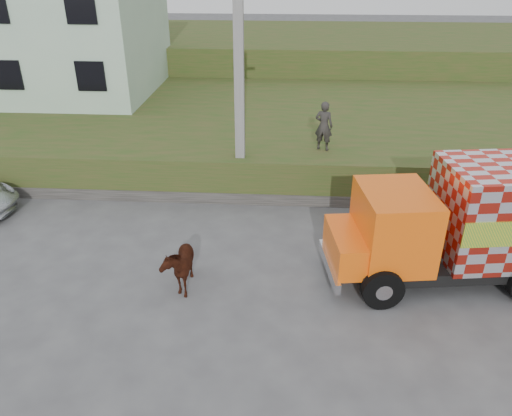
# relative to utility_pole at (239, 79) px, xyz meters

# --- Properties ---
(ground) EXTENTS (120.00, 120.00, 0.00)m
(ground) POSITION_rel_utility_pole_xyz_m (1.00, -4.60, -4.08)
(ground) COLOR #474749
(ground) RESTS_ON ground
(embankment) EXTENTS (40.00, 12.00, 1.50)m
(embankment) POSITION_rel_utility_pole_xyz_m (1.00, 5.40, -3.33)
(embankment) COLOR #2A4B19
(embankment) RESTS_ON ground
(embankment_far) EXTENTS (40.00, 12.00, 3.00)m
(embankment_far) POSITION_rel_utility_pole_xyz_m (1.00, 17.40, -2.58)
(embankment_far) COLOR #2A4B19
(embankment_far) RESTS_ON ground
(retaining_strip) EXTENTS (16.00, 0.50, 0.40)m
(retaining_strip) POSITION_rel_utility_pole_xyz_m (-1.00, -0.40, -3.88)
(retaining_strip) COLOR #595651
(retaining_strip) RESTS_ON ground
(building) EXTENTS (10.00, 8.00, 6.00)m
(building) POSITION_rel_utility_pole_xyz_m (-10.00, 8.40, 0.42)
(building) COLOR #B2D1B5
(building) RESTS_ON embankment
(utility_pole) EXTENTS (1.20, 0.30, 8.00)m
(utility_pole) POSITION_rel_utility_pole_xyz_m (0.00, 0.00, 0.00)
(utility_pole) COLOR gray
(utility_pole) RESTS_ON ground
(cargo_truck) EXTENTS (7.29, 3.24, 3.15)m
(cargo_truck) POSITION_rel_utility_pole_xyz_m (6.60, -4.35, -2.45)
(cargo_truck) COLOR black
(cargo_truck) RESTS_ON ground
(cow) EXTENTS (0.84, 1.62, 1.32)m
(cow) POSITION_rel_utility_pole_xyz_m (-1.08, -5.27, -3.41)
(cow) COLOR #381E0E
(cow) RESTS_ON ground
(pedestrian) EXTENTS (0.71, 0.58, 1.70)m
(pedestrian) POSITION_rel_utility_pole_xyz_m (2.78, 0.85, -1.73)
(pedestrian) COLOR #2F2D2A
(pedestrian) RESTS_ON embankment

